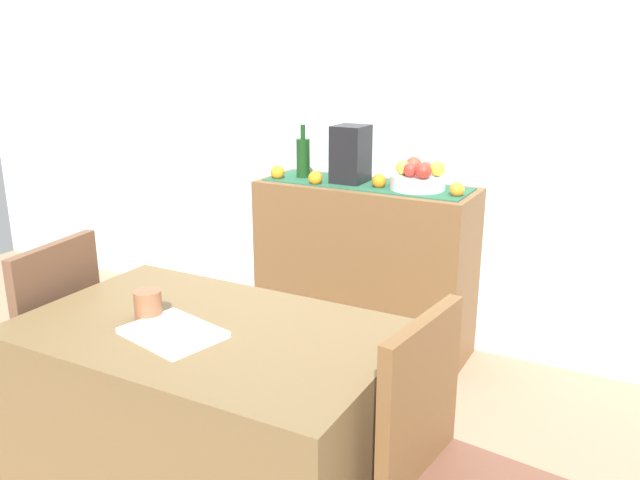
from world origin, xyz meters
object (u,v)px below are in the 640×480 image
at_px(dining_table, 212,432).
at_px(open_book, 173,333).
at_px(fruit_bowl, 417,182).
at_px(sideboard_console, 364,268).
at_px(coffee_cup, 148,305).
at_px(wine_bottle, 303,157).
at_px(chair_near_window, 38,396).
at_px(coffee_maker, 351,155).

distance_m(dining_table, open_book, 0.39).
bearing_deg(fruit_bowl, sideboard_console, 180.00).
bearing_deg(open_book, sideboard_console, 107.06).
bearing_deg(coffee_cup, fruit_bowl, 78.32).
xyz_separation_m(wine_bottle, dining_table, (0.52, -1.51, -0.63)).
bearing_deg(dining_table, sideboard_console, 95.71).
distance_m(open_book, chair_near_window, 0.94).
bearing_deg(open_book, coffee_cup, 171.34).
height_order(coffee_maker, chair_near_window, coffee_maker).
bearing_deg(fruit_bowl, wine_bottle, 180.00).
bearing_deg(dining_table, wine_bottle, 108.91).
xyz_separation_m(fruit_bowl, open_book, (-0.17, -1.61, -0.18)).
xyz_separation_m(sideboard_console, dining_table, (0.15, -1.51, -0.07)).
xyz_separation_m(dining_table, open_book, (-0.05, -0.10, 0.38)).
height_order(wine_bottle, chair_near_window, wine_bottle).
xyz_separation_m(coffee_maker, dining_table, (0.24, -1.51, -0.67)).
relative_size(sideboard_console, open_book, 3.99).
relative_size(coffee_cup, chair_near_window, 0.10).
bearing_deg(chair_near_window, dining_table, -0.13).
height_order(sideboard_console, coffee_maker, coffee_maker).
distance_m(sideboard_console, chair_near_window, 1.67).
distance_m(coffee_maker, open_book, 1.64).
bearing_deg(fruit_bowl, coffee_maker, 180.00).
bearing_deg(coffee_maker, dining_table, -80.98).
bearing_deg(open_book, wine_bottle, 119.68).
bearing_deg(sideboard_console, dining_table, -84.29).
bearing_deg(coffee_maker, sideboard_console, 0.00).
relative_size(coffee_maker, open_book, 1.05).
height_order(coffee_maker, open_book, coffee_maker).
bearing_deg(coffee_cup, coffee_maker, 91.55).
bearing_deg(dining_table, coffee_cup, -169.93).
xyz_separation_m(sideboard_console, chair_near_window, (-0.70, -1.51, -0.18)).
bearing_deg(coffee_maker, fruit_bowl, 0.00).
bearing_deg(coffee_cup, open_book, -22.08).
distance_m(dining_table, chair_near_window, 0.85).
xyz_separation_m(sideboard_console, open_book, (0.10, -1.61, 0.30)).
distance_m(wine_bottle, coffee_maker, 0.28).
bearing_deg(coffee_cup, wine_bottle, 101.68).
bearing_deg(coffee_maker, coffee_cup, -88.45).
relative_size(fruit_bowl, coffee_cup, 2.89).
height_order(coffee_maker, dining_table, coffee_maker).
xyz_separation_m(open_book, coffee_cup, (-0.15, 0.06, 0.04)).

